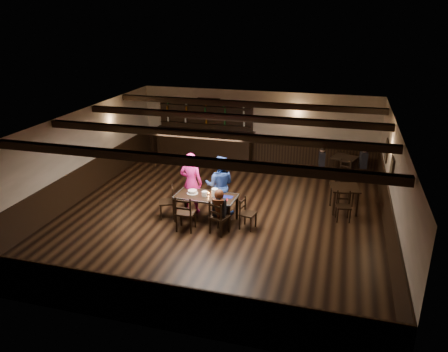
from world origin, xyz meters
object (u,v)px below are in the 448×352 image
(chair_near_right, at_px, (218,215))
(cake, at_px, (192,192))
(bar_counter, at_px, (205,140))
(dining_table, at_px, (206,198))
(chair_near_left, at_px, (184,211))
(man_blue, at_px, (220,185))
(woman_pink, at_px, (191,183))

(chair_near_right, bearing_deg, cake, 142.22)
(chair_near_right, height_order, bar_counter, bar_counter)
(dining_table, height_order, bar_counter, bar_counter)
(chair_near_left, xyz_separation_m, chair_near_right, (0.88, 0.07, -0.04))
(chair_near_left, distance_m, cake, 0.83)
(cake, height_order, bar_counter, bar_counter)
(dining_table, relative_size, bar_counter, 0.44)
(cake, bearing_deg, man_blue, 38.96)
(woman_pink, relative_size, man_blue, 1.03)
(bar_counter, bearing_deg, dining_table, -71.71)
(dining_table, xyz_separation_m, chair_near_right, (0.53, -0.67, -0.14))
(man_blue, distance_m, bar_counter, 5.08)
(chair_near_left, bearing_deg, cake, 93.95)
(chair_near_right, bearing_deg, dining_table, 127.95)
(man_blue, xyz_separation_m, bar_counter, (-1.96, 4.69, -0.14))
(dining_table, bearing_deg, cake, 173.20)
(man_blue, bearing_deg, dining_table, 60.43)
(chair_near_right, bearing_deg, chair_near_left, -175.18)
(cake, bearing_deg, dining_table, -6.80)
(dining_table, distance_m, woman_pink, 0.77)
(woman_pink, distance_m, man_blue, 0.82)
(chair_near_left, distance_m, woman_pink, 1.26)
(man_blue, bearing_deg, bar_counter, -74.85)
(dining_table, relative_size, chair_near_right, 1.86)
(man_blue, height_order, bar_counter, bar_counter)
(dining_table, relative_size, chair_near_left, 1.73)
(chair_near_left, xyz_separation_m, woman_pink, (-0.24, 1.20, 0.31))
(chair_near_left, relative_size, cake, 3.26)
(bar_counter, bearing_deg, woman_pink, -76.53)
(chair_near_right, distance_m, woman_pink, 1.62)
(dining_table, xyz_separation_m, man_blue, (0.23, 0.56, 0.18))
(chair_near_right, relative_size, man_blue, 0.54)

